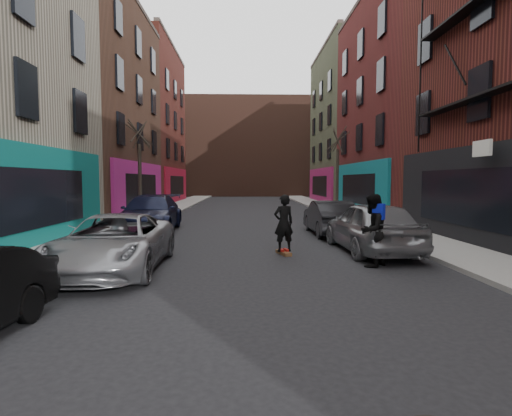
{
  "coord_description": "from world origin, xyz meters",
  "views": [
    {
      "loc": [
        -0.39,
        -4.3,
        2.32
      ],
      "look_at": [
        -0.1,
        5.89,
        1.6
      ],
      "focal_mm": 28.0,
      "sensor_mm": 36.0,
      "label": 1
    }
  ],
  "objects": [
    {
      "name": "ground",
      "position": [
        0.0,
        0.0,
        0.0
      ],
      "size": [
        160.0,
        160.0,
        0.0
      ],
      "primitive_type": "plane",
      "color": "black",
      "rests_on": "ground"
    },
    {
      "name": "skateboarder",
      "position": [
        0.82,
        7.97,
        0.98
      ],
      "size": [
        0.74,
        0.6,
        1.77
      ],
      "primitive_type": "imported",
      "rotation": [
        0.0,
        0.0,
        3.46
      ],
      "color": "black",
      "rests_on": "skateboard"
    },
    {
      "name": "parked_left_end",
      "position": [
        -4.6,
        13.55,
        0.82
      ],
      "size": [
        2.52,
        5.73,
        1.64
      ],
      "primitive_type": "imported",
      "rotation": [
        0.0,
        0.0,
        0.04
      ],
      "color": "black",
      "rests_on": "ground"
    },
    {
      "name": "parked_left_far",
      "position": [
        -3.72,
        5.9,
        0.72
      ],
      "size": [
        2.52,
        5.24,
        1.44
      ],
      "primitive_type": "imported",
      "rotation": [
        0.0,
        0.0,
        0.02
      ],
      "color": "gray",
      "rests_on": "ground"
    },
    {
      "name": "sidewalk_left",
      "position": [
        -6.25,
        30.0,
        0.07
      ],
      "size": [
        2.5,
        84.0,
        0.13
      ],
      "primitive_type": "cube",
      "color": "gray",
      "rests_on": "ground"
    },
    {
      "name": "skateboard",
      "position": [
        0.82,
        7.97,
        0.05
      ],
      "size": [
        0.46,
        0.83,
        0.1
      ],
      "primitive_type": "cube",
      "rotation": [
        0.0,
        0.0,
        0.32
      ],
      "color": "brown",
      "rests_on": "ground"
    },
    {
      "name": "building_far",
      "position": [
        0.0,
        56.0,
        7.0
      ],
      "size": [
        40.0,
        10.0,
        14.0
      ],
      "primitive_type": "cube",
      "color": "#47281E",
      "rests_on": "ground"
    },
    {
      "name": "sidewalk_right",
      "position": [
        6.25,
        30.0,
        0.07
      ],
      "size": [
        2.5,
        84.0,
        0.13
      ],
      "primitive_type": "cube",
      "color": "gray",
      "rests_on": "ground"
    },
    {
      "name": "tree_left_far",
      "position": [
        -6.2,
        18.0,
        3.38
      ],
      "size": [
        2.0,
        2.0,
        6.5
      ],
      "primitive_type": null,
      "color": "black",
      "rests_on": "sidewalk_left"
    },
    {
      "name": "parked_right_end",
      "position": [
        3.2,
        12.47,
        0.73
      ],
      "size": [
        1.61,
        4.43,
        1.45
      ],
      "primitive_type": "imported",
      "rotation": [
        0.0,
        0.0,
        3.16
      ],
      "color": "black",
      "rests_on": "ground"
    },
    {
      "name": "pedestrian",
      "position": [
        3.0,
        6.16,
        0.98
      ],
      "size": [
        1.19,
        1.19,
        1.94
      ],
      "rotation": [
        0.0,
        0.0,
        3.91
      ],
      "color": "black",
      "rests_on": "ground"
    },
    {
      "name": "parked_right_far",
      "position": [
        3.65,
        8.29,
        0.84
      ],
      "size": [
        2.2,
        4.99,
        1.67
      ],
      "primitive_type": "imported",
      "rotation": [
        0.0,
        0.0,
        3.19
      ],
      "color": "gray",
      "rests_on": "ground"
    },
    {
      "name": "tree_right_far",
      "position": [
        6.2,
        24.0,
        3.53
      ],
      "size": [
        2.0,
        2.0,
        6.8
      ],
      "primitive_type": null,
      "color": "black",
      "rests_on": "sidewalk_right"
    }
  ]
}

